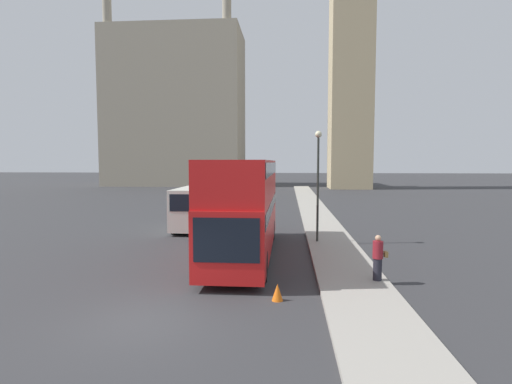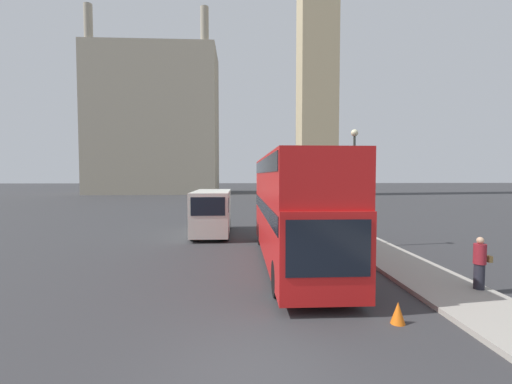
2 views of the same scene
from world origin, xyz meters
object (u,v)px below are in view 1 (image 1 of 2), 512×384
white_van (196,207)px  pedestrian (378,258)px  red_double_decker_bus (245,203)px  street_lamp (318,169)px

white_van → pedestrian: bearing=-50.2°
red_double_decker_bus → street_lamp: (3.59, 3.01, 1.50)m
street_lamp → pedestrian: bearing=-76.8°
pedestrian → street_lamp: (-1.64, 6.99, 3.03)m
red_double_decker_bus → pedestrian: bearing=-37.3°
red_double_decker_bus → street_lamp: bearing=40.0°
red_double_decker_bus → white_van: size_ratio=1.96×
street_lamp → red_double_decker_bus: bearing=-140.0°
red_double_decker_bus → white_van: bearing=119.3°
red_double_decker_bus → white_van: 8.13m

